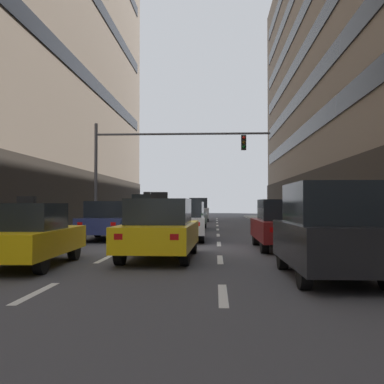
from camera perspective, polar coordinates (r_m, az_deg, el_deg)
ground_plane at (r=16.09m, az=-2.50°, el=-7.09°), size 120.00×120.00×0.00m
sidewalk_right at (r=16.75m, az=20.09°, el=-6.54°), size 2.96×80.00×0.14m
lane_stripe_l1_s2 at (r=8.70m, az=-18.88°, el=-11.82°), size 0.16×2.00×0.01m
lane_stripe_l1_s3 at (r=13.42m, az=-10.83°, el=-8.18°), size 0.16×2.00×0.01m
lane_stripe_l1_s4 at (r=18.29m, az=-7.07°, el=-6.39°), size 0.16×2.00×0.01m
lane_stripe_l1_s5 at (r=23.22m, az=-4.91°, el=-5.34°), size 0.16×2.00×0.01m
lane_stripe_l1_s6 at (r=28.17m, az=-3.51°, el=-4.66°), size 0.16×2.00×0.01m
lane_stripe_l1_s7 at (r=33.13m, az=-2.54°, el=-4.18°), size 0.16×2.00×0.01m
lane_stripe_l1_s8 at (r=38.11m, az=-1.81°, el=-3.83°), size 0.16×2.00×0.01m
lane_stripe_l1_s9 at (r=43.09m, az=-1.26°, el=-3.55°), size 0.16×2.00×0.01m
lane_stripe_l1_s10 at (r=48.07m, az=-0.82°, el=-3.33°), size 0.16×2.00×0.01m
lane_stripe_l2_s2 at (r=8.10m, az=3.88°, el=-12.68°), size 0.16×2.00×0.01m
lane_stripe_l2_s3 at (r=13.04m, az=3.52°, el=-8.40°), size 0.16×2.00×0.01m
lane_stripe_l2_s4 at (r=18.01m, az=3.37°, el=-6.47°), size 0.16×2.00×0.01m
lane_stripe_l2_s5 at (r=23.00m, az=3.28°, el=-5.38°), size 0.16×2.00×0.01m
lane_stripe_l2_s6 at (r=27.99m, az=3.22°, el=-4.68°), size 0.16×2.00×0.01m
lane_stripe_l2_s7 at (r=32.98m, az=3.18°, el=-4.19°), size 0.16×2.00×0.01m
lane_stripe_l2_s8 at (r=37.98m, az=3.15°, el=-3.83°), size 0.16×2.00×0.01m
lane_stripe_l2_s9 at (r=42.97m, az=3.13°, el=-3.56°), size 0.16×2.00×0.01m
lane_stripe_l2_s10 at (r=47.97m, az=3.11°, el=-3.34°), size 0.16×2.00×0.01m
car_driving_0 at (r=28.00m, az=-0.30°, el=-2.98°), size 2.07×4.59×1.69m
taxi_driving_1 at (r=12.22m, az=-19.73°, el=-5.10°), size 1.88×4.28×1.76m
taxi_driving_2 at (r=32.19m, az=-5.65°, el=-2.30°), size 1.92×4.58×2.40m
car_driving_3 at (r=20.47m, az=-10.38°, el=-3.53°), size 1.97×4.54×1.69m
car_driving_4 at (r=40.73m, az=0.78°, el=-2.23°), size 1.97×4.36×2.08m
taxi_driving_5 at (r=13.08m, az=-4.03°, el=-4.66°), size 2.02×4.62×1.90m
car_driving_6 at (r=19.70m, az=-1.29°, el=-3.59°), size 2.09×4.66×1.72m
car_parked_0 at (r=10.09m, az=16.58°, el=-4.67°), size 1.78×4.18×2.02m
car_parked_1 at (r=16.16m, az=11.41°, el=-4.03°), size 1.96×4.61×1.72m
traffic_signal_0 at (r=26.21m, az=-5.10°, el=4.55°), size 10.03×0.35×6.05m
pedestrian_0 at (r=28.71m, az=11.82°, el=-2.37°), size 0.47×0.34×1.67m
pedestrian_1 at (r=32.29m, az=12.59°, el=-2.35°), size 0.50×0.31×1.59m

